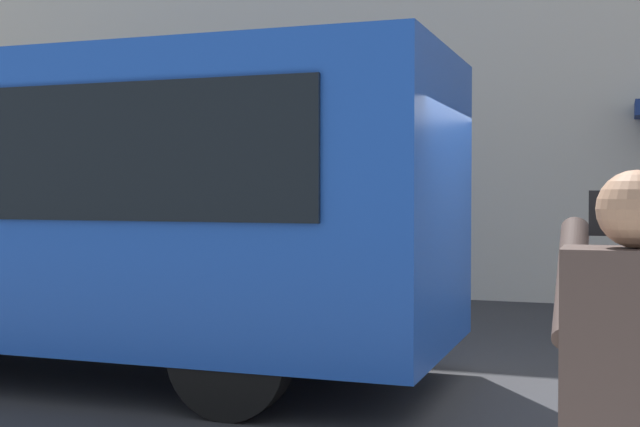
% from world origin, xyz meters
% --- Properties ---
extents(ground_plane, '(60.00, 60.00, 0.00)m').
position_xyz_m(ground_plane, '(0.00, 0.00, 0.00)').
color(ground_plane, '#2B2B2D').
extents(red_bus, '(9.05, 2.54, 3.08)m').
position_xyz_m(red_bus, '(4.81, 0.37, 1.68)').
color(red_bus, '#1947AD').
rests_on(red_bus, ground_plane).
extents(pedestrian_photographer, '(0.53, 0.52, 1.70)m').
position_xyz_m(pedestrian_photographer, '(-1.11, 4.94, 1.14)').
color(pedestrian_photographer, '#2D2D33').
rests_on(pedestrian_photographer, sidewalk_curb).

